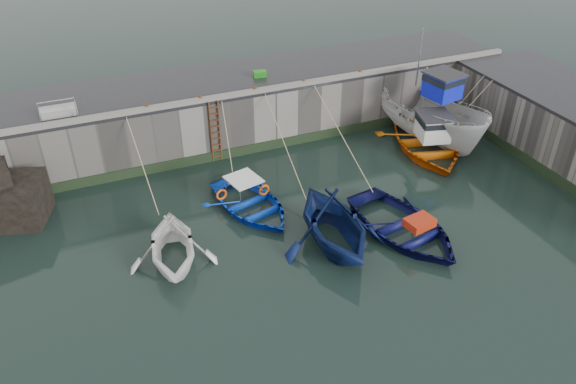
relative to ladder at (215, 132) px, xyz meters
name	(u,v)px	position (x,y,z in m)	size (l,w,h in m)	color
ground	(345,273)	(2.00, -9.91, -1.59)	(120.00, 120.00, 0.00)	black
quay_back	(238,106)	(2.00, 2.59, -0.09)	(30.00, 5.00, 3.00)	slate
road_back	(236,78)	(2.00, 2.59, 1.49)	(30.00, 5.00, 0.16)	black
kerb_back	(251,92)	(2.00, 0.24, 1.67)	(30.00, 0.30, 0.20)	slate
algae_back	(255,148)	(2.00, 0.05, -1.34)	(30.00, 0.08, 0.50)	black
algae_right	(544,171)	(13.96, -7.41, -1.34)	(0.08, 15.00, 0.50)	black
ladder	(215,132)	(0.00, 0.00, 0.00)	(0.51, 0.08, 3.20)	#3F1E0F
boat_near_white	(174,261)	(-3.77, -6.74, -1.59)	(3.64, 4.22, 2.22)	white
boat_near_white_rope	(150,198)	(-3.77, -2.07, -1.59)	(0.04, 5.04, 3.10)	tan
boat_near_blue	(251,209)	(0.12, -4.61, -1.59)	(3.46, 4.85, 1.00)	blue
boat_near_blue_rope	(226,170)	(0.12, -1.01, -1.59)	(0.04, 3.40, 3.10)	tan
boat_near_blacktrim	(332,244)	(2.32, -8.16, -1.59)	(4.45, 5.16, 2.72)	#0B1946
boat_near_blacktrim_rope	(282,178)	(2.32, -2.79, -1.59)	(0.04, 6.30, 3.10)	tan
boat_near_navy	(403,233)	(5.30, -8.67, -1.59)	(4.04, 5.66, 1.17)	#0A0D42
boat_near_navy_rope	(340,168)	(5.30, -3.04, -1.59)	(0.04, 6.77, 3.10)	tan
boat_far_white	(429,117)	(10.98, -2.02, -0.37)	(4.17, 7.98, 5.93)	silver
boat_far_orange	(426,142)	(10.25, -3.04, -1.18)	(5.93, 7.21, 4.30)	orange
fish_crate	(260,74)	(3.14, 2.14, 1.71)	(0.66, 0.43, 0.29)	#1B7A16
railing	(58,111)	(-6.75, 1.33, 1.77)	(1.60, 1.05, 1.00)	#A5A8AD
bollard_a	(147,107)	(-3.00, 0.34, 1.71)	(0.18, 0.18, 0.28)	#3F1E0F
bollard_b	(200,98)	(-0.50, 0.34, 1.71)	(0.18, 0.18, 0.28)	#3F1E0F
bollard_c	(255,90)	(2.20, 0.34, 1.71)	(0.18, 0.18, 0.28)	#3F1E0F
bollard_d	(304,82)	(4.80, 0.34, 1.71)	(0.18, 0.18, 0.28)	#3F1E0F
bollard_e	(360,72)	(8.00, 0.34, 1.71)	(0.18, 0.18, 0.28)	#3F1E0F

